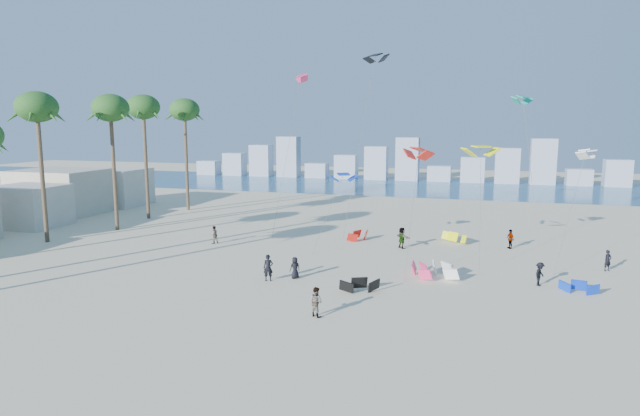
# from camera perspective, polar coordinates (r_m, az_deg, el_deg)

# --- Properties ---
(ground) EXTENTS (220.00, 220.00, 0.00)m
(ground) POSITION_cam_1_polar(r_m,az_deg,el_deg) (31.60, -13.90, -12.24)
(ground) COLOR beige
(ground) RESTS_ON ground
(ocean) EXTENTS (220.00, 220.00, 0.00)m
(ocean) POSITION_cam_1_polar(r_m,az_deg,el_deg) (99.12, 7.56, 2.34)
(ocean) COLOR navy
(ocean) RESTS_ON ground
(kitesurfer_near) EXTENTS (0.80, 0.64, 1.92)m
(kitesurfer_near) POSITION_cam_1_polar(r_m,az_deg,el_deg) (39.43, -5.45, -6.27)
(kitesurfer_near) COLOR black
(kitesurfer_near) RESTS_ON ground
(kitesurfer_mid) EXTENTS (1.07, 0.99, 1.77)m
(kitesurfer_mid) POSITION_cam_1_polar(r_m,az_deg,el_deg) (32.35, -0.43, -9.80)
(kitesurfer_mid) COLOR gray
(kitesurfer_mid) RESTS_ON ground
(kitesurfers_far) EXTENTS (34.37, 15.60, 1.91)m
(kitesurfers_far) POSITION_cam_1_polar(r_m,az_deg,el_deg) (46.40, 9.53, -4.13)
(kitesurfers_far) COLOR black
(kitesurfers_far) RESTS_ON ground
(grounded_kites) EXTENTS (20.50, 19.43, 0.98)m
(grounded_kites) POSITION_cam_1_polar(r_m,az_deg,el_deg) (44.16, 11.24, -5.42)
(grounded_kites) COLOR black
(grounded_kites) RESTS_ON ground
(flying_kites) EXTENTS (35.09, 23.32, 18.45)m
(flying_kites) POSITION_cam_1_polar(r_m,az_deg,el_deg) (47.76, 14.45, 8.11)
(flying_kites) COLOR #0B35C9
(flying_kites) RESTS_ON ground
(palm_row) EXTENTS (8.26, 44.80, 15.47)m
(palm_row) POSITION_cam_1_polar(r_m,az_deg,el_deg) (55.62, -25.68, 9.14)
(palm_row) COLOR brown
(palm_row) RESTS_ON ground
(beachfront_buildings) EXTENTS (11.50, 43.00, 6.00)m
(beachfront_buildings) POSITION_cam_1_polar(r_m,az_deg,el_deg) (67.77, -29.93, 0.45)
(beachfront_buildings) COLOR beige
(beachfront_buildings) RESTS_ON ground
(distant_skyline) EXTENTS (85.00, 3.00, 8.40)m
(distant_skyline) POSITION_cam_1_polar(r_m,az_deg,el_deg) (108.85, 7.80, 4.56)
(distant_skyline) COLOR #9EADBF
(distant_skyline) RESTS_ON ground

